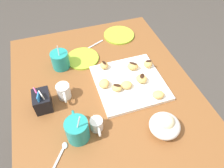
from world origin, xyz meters
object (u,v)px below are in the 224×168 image
(beignet_6, at_px, (133,66))
(saucer_lime_left, at_px, (119,35))
(chocolate_sauce_pitcher, at_px, (97,124))
(beignet_0, at_px, (117,88))
(saucer_lime_right, at_px, (83,58))
(beignet_5, at_px, (127,85))
(beignet_1, at_px, (142,79))
(dining_table, at_px, (105,104))
(coffee_mug_teal_left, at_px, (77,129))
(sugar_caddy, at_px, (42,101))
(cream_pitcher_white, at_px, (64,91))
(beignet_2, at_px, (103,84))
(pastry_plate_square, at_px, (129,82))
(coffee_mug_teal_right, at_px, (60,59))
(ice_cream_bowl, at_px, (165,125))
(beignet_3, at_px, (104,65))
(beignet_7, at_px, (148,64))
(beignet_4, at_px, (158,95))

(beignet_6, bearing_deg, saucer_lime_left, -6.71)
(chocolate_sauce_pitcher, relative_size, beignet_0, 1.84)
(chocolate_sauce_pitcher, relative_size, saucer_lime_right, 0.53)
(beignet_5, bearing_deg, beignet_1, -82.66)
(chocolate_sauce_pitcher, relative_size, saucer_lime_left, 0.51)
(dining_table, xyz_separation_m, beignet_0, (-0.04, -0.05, 0.16))
(coffee_mug_teal_left, relative_size, beignet_1, 2.81)
(beignet_6, bearing_deg, beignet_1, -174.97)
(sugar_caddy, bearing_deg, chocolate_sauce_pitcher, -132.65)
(cream_pitcher_white, relative_size, beignet_2, 1.92)
(pastry_plate_square, relative_size, sugar_caddy, 2.99)
(cream_pitcher_white, distance_m, beignet_1, 0.36)
(dining_table, distance_m, beignet_5, 0.19)
(coffee_mug_teal_right, height_order, beignet_0, coffee_mug_teal_right)
(chocolate_sauce_pitcher, bearing_deg, beignet_1, -57.91)
(pastry_plate_square, xyz_separation_m, coffee_mug_teal_right, (0.22, 0.29, 0.04))
(saucer_lime_left, bearing_deg, dining_table, 151.06)
(dining_table, bearing_deg, beignet_5, -112.19)
(ice_cream_bowl, bearing_deg, beignet_5, 14.82)
(beignet_3, distance_m, beignet_7, 0.22)
(beignet_3, distance_m, beignet_6, 0.14)
(sugar_caddy, distance_m, beignet_1, 0.46)
(ice_cream_bowl, bearing_deg, chocolate_sauce_pitcher, 70.06)
(sugar_caddy, relative_size, chocolate_sauce_pitcher, 1.15)
(ice_cream_bowl, height_order, beignet_7, ice_cream_bowl)
(coffee_mug_teal_right, relative_size, ice_cream_bowl, 1.11)
(beignet_5, bearing_deg, saucer_lime_right, 28.71)
(chocolate_sauce_pitcher, distance_m, beignet_7, 0.42)
(beignet_6, distance_m, beignet_7, 0.08)
(dining_table, bearing_deg, beignet_3, -16.90)
(coffee_mug_teal_left, bearing_deg, chocolate_sauce_pitcher, -81.89)
(beignet_3, xyz_separation_m, beignet_5, (-0.15, -0.06, -0.00))
(saucer_lime_right, xyz_separation_m, beignet_3, (-0.12, -0.09, 0.03))
(beignet_5, relative_size, beignet_6, 0.96)
(beignet_3, bearing_deg, coffee_mug_teal_left, 147.67)
(pastry_plate_square, bearing_deg, chocolate_sauce_pitcher, 130.85)
(cream_pitcher_white, relative_size, beignet_1, 1.94)
(sugar_caddy, distance_m, beignet_3, 0.34)
(beignet_2, bearing_deg, dining_table, -109.94)
(pastry_plate_square, distance_m, sugar_caddy, 0.41)
(coffee_mug_teal_right, height_order, beignet_1, coffee_mug_teal_right)
(cream_pitcher_white, relative_size, saucer_lime_right, 0.60)
(beignet_3, bearing_deg, dining_table, 163.10)
(coffee_mug_teal_left, bearing_deg, beignet_1, -62.65)
(dining_table, height_order, beignet_3, beignet_3)
(saucer_lime_right, relative_size, beignet_6, 3.12)
(sugar_caddy, distance_m, beignet_2, 0.28)
(cream_pitcher_white, distance_m, beignet_4, 0.42)
(beignet_2, bearing_deg, pastry_plate_square, -95.69)
(saucer_lime_left, xyz_separation_m, beignet_6, (-0.31, 0.04, 0.03))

